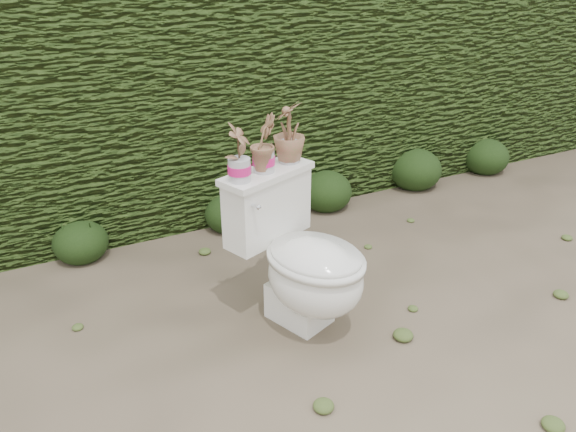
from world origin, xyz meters
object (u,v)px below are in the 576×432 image
potted_plant_right (289,134)px  potted_plant_center (263,145)px  toilet (303,262)px  potted_plant_left (239,154)px

potted_plant_right → potted_plant_center: bearing=-32.3°
toilet → potted_plant_right: (0.06, 0.28, 0.57)m
toilet → potted_plant_center: potted_plant_center is taller
toilet → potted_plant_right: bearing=56.5°
potted_plant_center → potted_plant_left: bearing=152.7°
potted_plant_left → potted_plant_right: (0.32, 0.12, 0.02)m
toilet → potted_plant_center: (-0.11, 0.22, 0.55)m
potted_plant_center → potted_plant_right: size_ratio=0.91×
toilet → potted_plant_center: 0.60m
potted_plant_left → toilet: bearing=-80.1°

